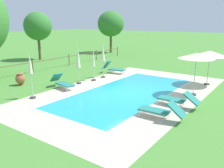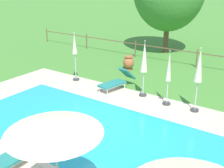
{
  "view_description": "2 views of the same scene",
  "coord_description": "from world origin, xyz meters",
  "px_view_note": "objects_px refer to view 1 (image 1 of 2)",
  "views": [
    {
      "loc": [
        -11.51,
        -7.11,
        4.05
      ],
      "look_at": [
        -0.82,
        0.5,
        0.6
      ],
      "focal_mm": 38.66,
      "sensor_mm": 36.0,
      "label": 1
    },
    {
      "loc": [
        5.44,
        -6.75,
        4.92
      ],
      "look_at": [
        -0.91,
        2.38,
        0.78
      ],
      "focal_mm": 46.82,
      "sensor_mm": 36.0,
      "label": 2
    }
  ],
  "objects_px": {
    "tree_west_mid": "(111,24)",
    "terracotta_urn_near_fence": "(20,79)",
    "sun_lounger_north_near_steps": "(62,82)",
    "sun_lounger_north_mid": "(177,99)",
    "sun_lounger_north_end": "(160,110)",
    "patio_umbrella_closed_row_mid_west": "(78,60)",
    "sun_lounger_north_far": "(114,68)",
    "tree_centre": "(38,26)",
    "patio_umbrella_open_by_bench": "(210,54)",
    "patio_umbrella_closed_row_centre": "(103,55)",
    "patio_umbrella_closed_row_mid_east": "(30,69)",
    "patio_umbrella_open_foreground": "(196,56)",
    "patio_umbrella_closed_row_west": "(93,61)"
  },
  "relations": [
    {
      "from": "patio_umbrella_open_foreground",
      "to": "patio_umbrella_closed_row_mid_east",
      "type": "bearing_deg",
      "value": 129.22
    },
    {
      "from": "patio_umbrella_open_by_bench",
      "to": "terracotta_urn_near_fence",
      "type": "xyz_separation_m",
      "value": [
        -7.15,
        9.81,
        -1.61
      ]
    },
    {
      "from": "sun_lounger_north_near_steps",
      "to": "sun_lounger_north_end",
      "type": "bearing_deg",
      "value": -97.7
    },
    {
      "from": "patio_umbrella_closed_row_centre",
      "to": "tree_west_mid",
      "type": "distance_m",
      "value": 14.54
    },
    {
      "from": "sun_lounger_north_end",
      "to": "terracotta_urn_near_fence",
      "type": "bearing_deg",
      "value": 90.76
    },
    {
      "from": "terracotta_urn_near_fence",
      "to": "sun_lounger_north_near_steps",
      "type": "bearing_deg",
      "value": -68.91
    },
    {
      "from": "patio_umbrella_closed_row_centre",
      "to": "patio_umbrella_closed_row_mid_east",
      "type": "relative_size",
      "value": 1.04
    },
    {
      "from": "tree_centre",
      "to": "sun_lounger_north_far",
      "type": "bearing_deg",
      "value": -95.77
    },
    {
      "from": "patio_umbrella_closed_row_mid_west",
      "to": "patio_umbrella_closed_row_mid_east",
      "type": "xyz_separation_m",
      "value": [
        -3.75,
        -0.12,
        -0.01
      ]
    },
    {
      "from": "patio_umbrella_open_foreground",
      "to": "sun_lounger_north_end",
      "type": "bearing_deg",
      "value": 178.74
    },
    {
      "from": "sun_lounger_north_end",
      "to": "tree_west_mid",
      "type": "relative_size",
      "value": 0.38
    },
    {
      "from": "tree_west_mid",
      "to": "terracotta_urn_near_fence",
      "type": "bearing_deg",
      "value": -163.7
    },
    {
      "from": "sun_lounger_north_far",
      "to": "patio_umbrella_open_by_bench",
      "type": "height_order",
      "value": "patio_umbrella_open_by_bench"
    },
    {
      "from": "patio_umbrella_closed_row_west",
      "to": "patio_umbrella_closed_row_mid_west",
      "type": "bearing_deg",
      "value": 168.31
    },
    {
      "from": "patio_umbrella_open_foreground",
      "to": "patio_umbrella_closed_row_mid_east",
      "type": "relative_size",
      "value": 1.0
    },
    {
      "from": "sun_lounger_north_end",
      "to": "patio_umbrella_open_by_bench",
      "type": "distance_m",
      "value": 7.21
    },
    {
      "from": "patio_umbrella_closed_row_west",
      "to": "tree_west_mid",
      "type": "bearing_deg",
      "value": 31.28
    },
    {
      "from": "sun_lounger_north_end",
      "to": "sun_lounger_north_near_steps",
      "type": "bearing_deg",
      "value": 82.3
    },
    {
      "from": "sun_lounger_north_near_steps",
      "to": "patio_umbrella_closed_row_mid_west",
      "type": "height_order",
      "value": "patio_umbrella_closed_row_mid_west"
    },
    {
      "from": "terracotta_urn_near_fence",
      "to": "tree_west_mid",
      "type": "height_order",
      "value": "tree_west_mid"
    },
    {
      "from": "sun_lounger_north_far",
      "to": "patio_umbrella_closed_row_mid_east",
      "type": "bearing_deg",
      "value": -178.92
    },
    {
      "from": "patio_umbrella_open_by_bench",
      "to": "patio_umbrella_closed_row_centre",
      "type": "xyz_separation_m",
      "value": [
        -2.28,
        6.8,
        -0.33
      ]
    },
    {
      "from": "sun_lounger_north_mid",
      "to": "patio_umbrella_open_foreground",
      "type": "distance_m",
      "value": 2.94
    },
    {
      "from": "sun_lounger_north_near_steps",
      "to": "patio_umbrella_open_by_bench",
      "type": "height_order",
      "value": "patio_umbrella_open_by_bench"
    },
    {
      "from": "patio_umbrella_closed_row_centre",
      "to": "tree_centre",
      "type": "distance_m",
      "value": 11.15
    },
    {
      "from": "patio_umbrella_closed_row_mid_east",
      "to": "tree_west_mid",
      "type": "bearing_deg",
      "value": 23.44
    },
    {
      "from": "sun_lounger_north_far",
      "to": "patio_umbrella_closed_row_mid_west",
      "type": "bearing_deg",
      "value": -179.66
    },
    {
      "from": "patio_umbrella_closed_row_centre",
      "to": "sun_lounger_north_mid",
      "type": "bearing_deg",
      "value": -112.97
    },
    {
      "from": "sun_lounger_north_end",
      "to": "sun_lounger_north_mid",
      "type": "bearing_deg",
      "value": -0.55
    },
    {
      "from": "patio_umbrella_closed_row_mid_west",
      "to": "patio_umbrella_closed_row_centre",
      "type": "relative_size",
      "value": 0.97
    },
    {
      "from": "sun_lounger_north_mid",
      "to": "tree_centre",
      "type": "distance_m",
      "value": 18.5
    },
    {
      "from": "patio_umbrella_open_foreground",
      "to": "patio_umbrella_closed_row_west",
      "type": "xyz_separation_m",
      "value": [
        -0.62,
        6.73,
        -0.82
      ]
    },
    {
      "from": "sun_lounger_north_end",
      "to": "patio_umbrella_open_by_bench",
      "type": "xyz_separation_m",
      "value": [
        7.02,
        -0.11,
        1.66
      ]
    },
    {
      "from": "patio_umbrella_closed_row_centre",
      "to": "terracotta_urn_near_fence",
      "type": "bearing_deg",
      "value": 148.26
    },
    {
      "from": "sun_lounger_north_mid",
      "to": "patio_umbrella_open_by_bench",
      "type": "distance_m",
      "value": 5.38
    },
    {
      "from": "sun_lounger_north_mid",
      "to": "terracotta_urn_near_fence",
      "type": "bearing_deg",
      "value": 101.79
    },
    {
      "from": "patio_umbrella_open_foreground",
      "to": "sun_lounger_north_mid",
      "type": "bearing_deg",
      "value": 178.16
    },
    {
      "from": "sun_lounger_north_near_steps",
      "to": "sun_lounger_north_end",
      "type": "xyz_separation_m",
      "value": [
        -0.94,
        -6.93,
        -0.01
      ]
    },
    {
      "from": "patio_umbrella_closed_row_centre",
      "to": "terracotta_urn_near_fence",
      "type": "relative_size",
      "value": 3.17
    },
    {
      "from": "tree_centre",
      "to": "sun_lounger_north_end",
      "type": "bearing_deg",
      "value": -113.36
    },
    {
      "from": "sun_lounger_north_far",
      "to": "tree_centre",
      "type": "xyz_separation_m",
      "value": [
        1.05,
        10.43,
        3.1
      ]
    },
    {
      "from": "sun_lounger_north_near_steps",
      "to": "sun_lounger_north_end",
      "type": "relative_size",
      "value": 1.01
    },
    {
      "from": "terracotta_urn_near_fence",
      "to": "patio_umbrella_open_foreground",
      "type": "bearing_deg",
      "value": -66.15
    },
    {
      "from": "sun_lounger_north_end",
      "to": "tree_west_mid",
      "type": "xyz_separation_m",
      "value": [
        16.76,
        14.64,
        3.3
      ]
    },
    {
      "from": "sun_lounger_north_mid",
      "to": "patio_umbrella_closed_row_centre",
      "type": "height_order",
      "value": "patio_umbrella_closed_row_centre"
    },
    {
      "from": "sun_lounger_north_near_steps",
      "to": "terracotta_urn_near_fence",
      "type": "bearing_deg",
      "value": 111.09
    },
    {
      "from": "tree_west_mid",
      "to": "patio_umbrella_closed_row_mid_west",
      "type": "bearing_deg",
      "value": -151.73
    },
    {
      "from": "sun_lounger_north_mid",
      "to": "terracotta_urn_near_fence",
      "type": "relative_size",
      "value": 2.56
    },
    {
      "from": "patio_umbrella_closed_row_centre",
      "to": "patio_umbrella_closed_row_mid_west",
      "type": "bearing_deg",
      "value": 175.18
    },
    {
      "from": "patio_umbrella_closed_row_west",
      "to": "patio_umbrella_closed_row_centre",
      "type": "xyz_separation_m",
      "value": [
        1.16,
        0.05,
        0.32
      ]
    }
  ]
}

